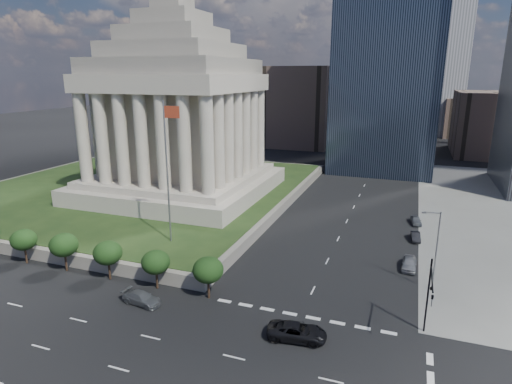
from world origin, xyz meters
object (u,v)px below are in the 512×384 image
at_px(traffic_signal_ne, 430,293).
at_px(suv_grey, 142,298).
at_px(war_memorial, 177,95).
at_px(pickup_truck, 297,332).
at_px(flagpole, 168,165).
at_px(parked_sedan_near, 409,263).
at_px(parked_sedan_far, 416,220).
at_px(street_lamp_north, 435,247).
at_px(parked_sedan_mid, 416,237).

relative_size(traffic_signal_ne, suv_grey, 1.66).
bearing_deg(suv_grey, war_memorial, 30.73).
xyz_separation_m(traffic_signal_ne, suv_grey, (-30.07, -3.48, -4.55)).
distance_m(war_memorial, pickup_truck, 55.60).
distance_m(flagpole, parked_sedan_near, 35.42).
xyz_separation_m(pickup_truck, suv_grey, (-18.29, 0.44, -0.11)).
xyz_separation_m(war_memorial, suv_grey, (16.43, -37.79, -20.70)).
bearing_deg(pickup_truck, parked_sedan_near, -33.79).
distance_m(suv_grey, parked_sedan_far, 48.99).
xyz_separation_m(parked_sedan_near, parked_sedan_far, (0.74, 19.29, -0.11)).
xyz_separation_m(traffic_signal_ne, pickup_truck, (-11.78, -3.92, -4.44)).
bearing_deg(parked_sedan_far, suv_grey, -135.38).
distance_m(war_memorial, flagpole, 28.16).
xyz_separation_m(suv_grey, parked_sedan_near, (28.34, 20.14, 0.09)).
bearing_deg(parked_sedan_far, traffic_signal_ne, -97.38).
distance_m(traffic_signal_ne, street_lamp_north, 11.34).
xyz_separation_m(flagpole, suv_grey, (4.25, -13.79, -12.41)).
bearing_deg(suv_grey, parked_sedan_mid, -35.71).
distance_m(pickup_truck, suv_grey, 18.30).
distance_m(traffic_signal_ne, parked_sedan_near, 17.33).
xyz_separation_m(parked_sedan_mid, parked_sedan_far, (0.00, 8.19, 0.06)).
height_order(pickup_truck, suv_grey, pickup_truck).
bearing_deg(pickup_truck, parked_sedan_mid, -26.57).
height_order(suv_grey, parked_sedan_far, suv_grey).
xyz_separation_m(war_memorial, street_lamp_north, (47.33, -23.00, -15.74)).
bearing_deg(parked_sedan_mid, parked_sedan_near, -99.10).
relative_size(street_lamp_north, parked_sedan_mid, 2.63).
bearing_deg(suv_grey, pickup_truck, -84.15).
bearing_deg(parked_sedan_near, parked_sedan_mid, 87.24).
relative_size(suv_grey, parked_sedan_near, 1.04).
bearing_deg(war_memorial, traffic_signal_ne, -36.42).
bearing_deg(parked_sedan_near, traffic_signal_ne, -83.00).
bearing_deg(war_memorial, flagpole, -63.11).
distance_m(traffic_signal_ne, pickup_truck, 13.19).
bearing_deg(flagpole, parked_sedan_near, 11.03).
xyz_separation_m(flagpole, traffic_signal_ne, (34.33, -10.30, -7.86)).
bearing_deg(suv_grey, parked_sedan_near, -47.36).
bearing_deg(traffic_signal_ne, war_memorial, 143.58).
relative_size(parked_sedan_mid, parked_sedan_far, 0.95).
bearing_deg(parked_sedan_near, street_lamp_north, -63.34).
bearing_deg(pickup_truck, street_lamp_north, -47.40).
distance_m(street_lamp_north, suv_grey, 34.62).
distance_m(parked_sedan_near, parked_sedan_far, 19.31).
bearing_deg(street_lamp_north, traffic_signal_ne, -94.19).
height_order(traffic_signal_ne, pickup_truck, traffic_signal_ne).
height_order(war_memorial, flagpole, war_memorial).
bearing_deg(war_memorial, street_lamp_north, -25.92).
xyz_separation_m(war_memorial, pickup_truck, (34.72, -38.23, -20.59)).
bearing_deg(traffic_signal_ne, suv_grey, -173.40).
xyz_separation_m(flagpole, parked_sedan_mid, (33.33, 17.45, -12.49)).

